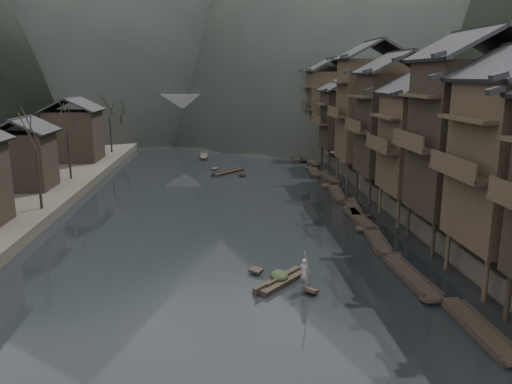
{
  "coord_description": "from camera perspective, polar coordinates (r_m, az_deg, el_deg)",
  "views": [
    {
      "loc": [
        -0.4,
        -28.32,
        12.35
      ],
      "look_at": [
        2.6,
        13.97,
        2.5
      ],
      "focal_mm": 35.0,
      "sensor_mm": 36.0,
      "label": 1
    }
  ],
  "objects": [
    {
      "name": "water",
      "position": [
        30.9,
        -3.03,
        -10.5
      ],
      "size": [
        300.0,
        300.0,
        0.0
      ],
      "primitive_type": "plane",
      "color": "black",
      "rests_on": "ground"
    },
    {
      "name": "right_bank",
      "position": [
        77.79,
        23.11,
        3.57
      ],
      "size": [
        40.0,
        200.0,
        1.8
      ],
      "primitive_type": "cube",
      "color": "#2D2823",
      "rests_on": "ground"
    },
    {
      "name": "stilt_houses",
      "position": [
        50.97,
        16.46,
        8.96
      ],
      "size": [
        9.0,
        67.6,
        16.66
      ],
      "color": "black",
      "rests_on": "ground"
    },
    {
      "name": "left_houses",
      "position": [
        52.86,
        -26.46,
        4.44
      ],
      "size": [
        8.1,
        53.2,
        8.73
      ],
      "color": "black",
      "rests_on": "left_bank"
    },
    {
      "name": "bare_trees",
      "position": [
        55.65,
        -21.53,
        6.36
      ],
      "size": [
        3.9,
        75.09,
        7.8
      ],
      "color": "black",
      "rests_on": "left_bank"
    },
    {
      "name": "moored_sampans",
      "position": [
        55.14,
        8.87,
        0.2
      ],
      "size": [
        3.5,
        67.24,
        0.47
      ],
      "color": "black",
      "rests_on": "water"
    },
    {
      "name": "midriver_boats",
      "position": [
        83.65,
        -5.03,
        4.68
      ],
      "size": [
        8.95,
        41.41,
        0.45
      ],
      "color": "black",
      "rests_on": "water"
    },
    {
      "name": "stone_bridge",
      "position": [
        100.58,
        -3.87,
        8.93
      ],
      "size": [
        40.0,
        6.0,
        9.0
      ],
      "color": "#4C4C4F",
      "rests_on": "ground"
    },
    {
      "name": "hero_sampan",
      "position": [
        31.0,
        2.99,
        -10.01
      ],
      "size": [
        3.96,
        4.26,
        0.44
      ],
      "color": "black",
      "rests_on": "water"
    },
    {
      "name": "cargo_heap",
      "position": [
        30.92,
        2.68,
        -8.94
      ],
      "size": [
        1.1,
        1.44,
        0.66
      ],
      "primitive_type": "ellipsoid",
      "color": "black",
      "rests_on": "hero_sampan"
    },
    {
      "name": "boatman",
      "position": [
        29.54,
        5.6,
        -8.82
      ],
      "size": [
        0.8,
        0.79,
        1.86
      ],
      "primitive_type": "imported",
      "rotation": [
        0.0,
        0.0,
        2.39
      ],
      "color": "slate",
      "rests_on": "hero_sampan"
    },
    {
      "name": "bamboo_pole",
      "position": [
        28.69,
        6.12,
        -3.91
      ],
      "size": [
        1.04,
        3.0,
        3.41
      ],
      "primitive_type": "cylinder",
      "rotation": [
        0.74,
        0.0,
        -0.32
      ],
      "color": "#8C7A51",
      "rests_on": "boatman"
    }
  ]
}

